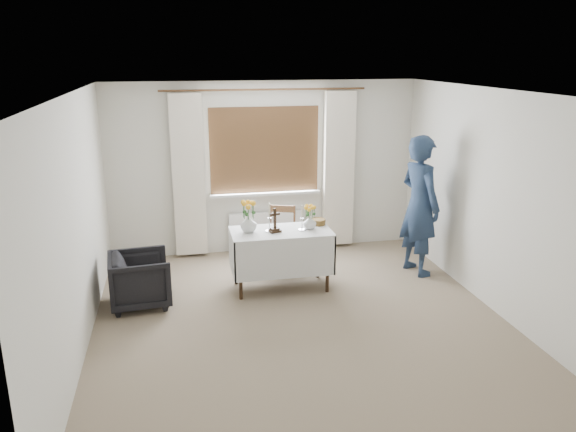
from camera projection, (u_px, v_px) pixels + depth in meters
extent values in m
plane|color=#88735E|center=(302.00, 324.00, 6.19)|extent=(5.00, 5.00, 0.00)
cube|color=white|center=(281.00, 260.00, 7.03)|extent=(1.24, 0.64, 0.76)
imported|color=black|center=(140.00, 280.00, 6.57)|extent=(0.76, 0.74, 0.63)
imported|color=navy|center=(420.00, 205.00, 7.40)|extent=(0.61, 0.77, 1.87)
cube|color=white|center=(266.00, 232.00, 8.38)|extent=(1.10, 0.10, 0.60)
imported|color=silver|center=(249.00, 224.00, 6.84)|extent=(0.22, 0.22, 0.21)
imported|color=silver|center=(310.00, 222.00, 6.97)|extent=(0.20, 0.20, 0.17)
cylinder|color=brown|center=(318.00, 222.00, 7.16)|extent=(0.23, 0.23, 0.07)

